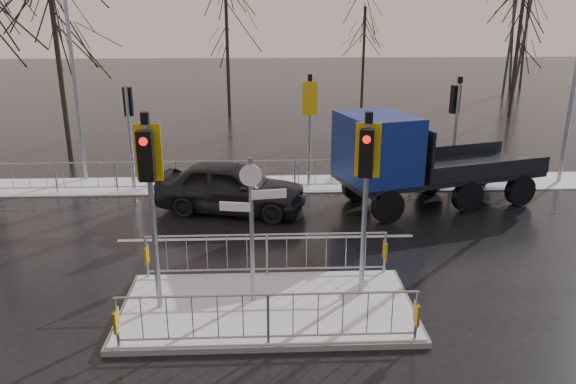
{
  "coord_description": "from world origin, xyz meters",
  "views": [
    {
      "loc": [
        -0.03,
        -10.24,
        5.98
      ],
      "look_at": [
        0.52,
        2.34,
        1.8
      ],
      "focal_mm": 35.0,
      "sensor_mm": 36.0,
      "label": 1
    }
  ],
  "objects_px": {
    "flatbed_truck": "(403,158)",
    "street_lamp_left": "(73,53)",
    "traffic_island": "(267,293)",
    "car_far_lane": "(231,187)"
  },
  "relations": [
    {
      "from": "car_far_lane",
      "to": "flatbed_truck",
      "type": "distance_m",
      "value": 5.31
    },
    {
      "from": "car_far_lane",
      "to": "street_lamp_left",
      "type": "distance_m",
      "value": 7.42
    },
    {
      "from": "car_far_lane",
      "to": "street_lamp_left",
      "type": "height_order",
      "value": "street_lamp_left"
    },
    {
      "from": "traffic_island",
      "to": "car_far_lane",
      "type": "bearing_deg",
      "value": 99.89
    },
    {
      "from": "traffic_island",
      "to": "flatbed_truck",
      "type": "height_order",
      "value": "traffic_island"
    },
    {
      "from": "flatbed_truck",
      "to": "street_lamp_left",
      "type": "relative_size",
      "value": 0.83
    },
    {
      "from": "traffic_island",
      "to": "car_far_lane",
      "type": "relative_size",
      "value": 1.31
    },
    {
      "from": "traffic_island",
      "to": "car_far_lane",
      "type": "height_order",
      "value": "traffic_island"
    },
    {
      "from": "flatbed_truck",
      "to": "street_lamp_left",
      "type": "xyz_separation_m",
      "value": [
        -10.63,
        3.39,
        2.91
      ]
    },
    {
      "from": "traffic_island",
      "to": "flatbed_truck",
      "type": "relative_size",
      "value": 0.88
    }
  ]
}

